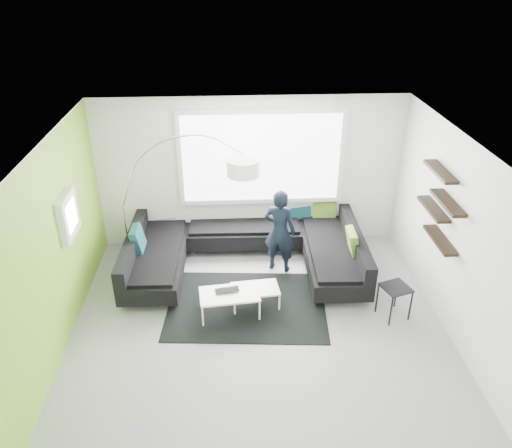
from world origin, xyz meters
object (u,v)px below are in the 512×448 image
at_px(sectional_sofa, 245,249).
at_px(coffee_table, 243,299).
at_px(arc_lamp, 123,206).
at_px(laptop, 228,292).
at_px(side_table, 394,302).
at_px(person, 280,231).

height_order(sectional_sofa, coffee_table, sectional_sofa).
xyz_separation_m(coffee_table, arc_lamp, (-1.93, 1.27, 1.04)).
bearing_deg(arc_lamp, sectional_sofa, 5.33).
relative_size(coffee_table, laptop, 2.90).
xyz_separation_m(arc_lamp, laptop, (1.70, -1.35, -0.84)).
xyz_separation_m(sectional_sofa, coffee_table, (-0.08, -1.17, -0.19)).
bearing_deg(side_table, sectional_sofa, 146.30).
xyz_separation_m(sectional_sofa, person, (0.59, -0.06, 0.38)).
distance_m(side_table, laptop, 2.51).
xyz_separation_m(side_table, laptop, (-2.50, 0.21, 0.12)).
relative_size(sectional_sofa, person, 2.68).
xyz_separation_m(coffee_table, laptop, (-0.22, -0.09, 0.20)).
xyz_separation_m(side_table, person, (-1.60, 1.41, 0.49)).
relative_size(person, laptop, 3.80).
height_order(sectional_sofa, arc_lamp, arc_lamp).
bearing_deg(coffee_table, person, 52.84).
xyz_separation_m(sectional_sofa, arc_lamp, (-2.01, 0.10, 0.85)).
relative_size(coffee_table, arc_lamp, 0.47).
bearing_deg(arc_lamp, person, 4.75).
bearing_deg(coffee_table, laptop, -164.95).
bearing_deg(laptop, coffee_table, 11.04).
distance_m(sectional_sofa, side_table, 2.64).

